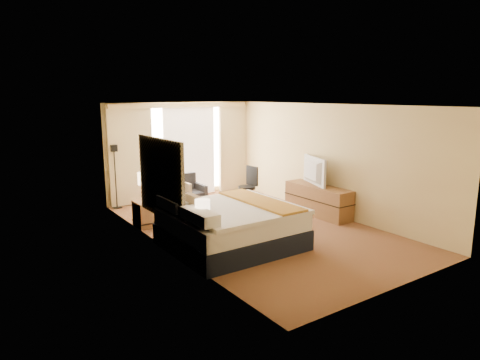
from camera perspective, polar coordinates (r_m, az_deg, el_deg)
floor at (r=9.22m, az=2.10°, el=-6.40°), size 4.20×7.00×0.02m
ceiling at (r=8.78m, az=2.23°, el=9.98°), size 4.20×7.00×0.02m
wall_back at (r=11.87m, az=-7.98°, el=3.94°), size 4.20×0.02×2.60m
wall_front at (r=6.50m, az=20.89°, el=-2.83°), size 4.20×0.02×2.60m
wall_left at (r=7.86m, az=-10.23°, el=0.10°), size 0.02×7.00×2.60m
wall_right at (r=10.28m, az=11.61°, el=2.68°), size 0.02×7.00×2.60m
headboard at (r=8.06m, az=-10.56°, el=0.22°), size 0.06×1.85×1.50m
nightstand_left at (r=7.33m, az=-4.85°, el=-8.92°), size 0.45×0.52×0.55m
nightstand_right at (r=9.48m, az=-12.38°, el=-4.42°), size 0.45×0.52×0.55m
media_dresser at (r=10.28m, az=10.35°, el=-2.68°), size 0.50×1.80×0.70m
window at (r=11.95m, az=-6.84°, el=4.12°), size 2.30×0.02×2.30m
curtains at (r=11.75m, az=-7.76°, el=4.41°), size 4.12×0.19×2.56m
bed at (r=8.01m, az=-1.24°, el=-6.13°), size 2.27×2.07×1.10m
loveseat at (r=10.91m, az=-8.22°, el=-2.24°), size 1.32×0.73×0.81m
floor_lamp at (r=11.00m, az=-16.37°, el=2.11°), size 0.20×0.20×1.60m
desk_chair at (r=10.89m, az=1.13°, el=-1.14°), size 0.49×0.49×1.02m
lamp_left at (r=7.18m, az=-5.02°, el=-3.55°), size 0.26×0.26×0.54m
lamp_right at (r=9.27m, az=-12.56°, el=0.11°), size 0.30×0.30×0.64m
tissue_box at (r=7.35m, az=-5.11°, el=-6.13°), size 0.14×0.14×0.11m
telephone at (r=9.48m, az=-12.01°, el=-2.48°), size 0.17×0.14×0.06m
television at (r=10.28m, az=9.32°, el=1.23°), size 0.53×1.12×0.66m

